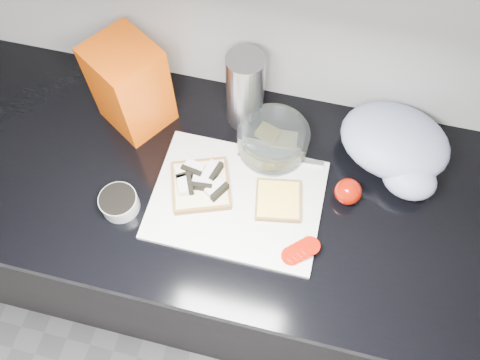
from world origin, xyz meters
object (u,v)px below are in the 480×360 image
glass_bowl (273,141)px  bread_bag (130,86)px  steel_canister (245,91)px  cutting_board (237,199)px

glass_bowl → bread_bag: size_ratio=0.74×
bread_bag → steel_canister: bearing=44.8°
cutting_board → bread_bag: bread_bag is taller
bread_bag → steel_canister: bread_bag is taller
glass_bowl → steel_canister: (-0.09, 0.08, 0.07)m
bread_bag → glass_bowl: bearing=29.5°
cutting_board → bread_bag: (-0.31, 0.18, 0.11)m
bread_bag → cutting_board: bearing=2.1°
cutting_board → glass_bowl: 0.17m
bread_bag → steel_canister: 0.28m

